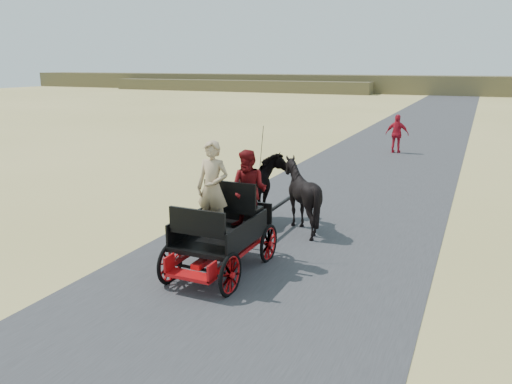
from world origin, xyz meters
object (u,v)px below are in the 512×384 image
at_px(horse_right, 301,195).
at_px(horse_left, 259,191).
at_px(carriage, 222,253).
at_px(pedestrian, 397,134).

bearing_deg(horse_right, horse_left, 0.00).
height_order(carriage, horse_right, horse_right).
xyz_separation_m(horse_left, horse_right, (1.10, 0.00, 0.00)).
height_order(carriage, horse_left, horse_left).
distance_m(carriage, pedestrian, 14.95).
bearing_deg(carriage, horse_right, 79.61).
xyz_separation_m(carriage, horse_left, (-0.55, 3.00, 0.49)).
bearing_deg(horse_left, horse_right, -180.00).
height_order(horse_left, horse_right, horse_right).
xyz_separation_m(carriage, horse_right, (0.55, 3.00, 0.49)).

